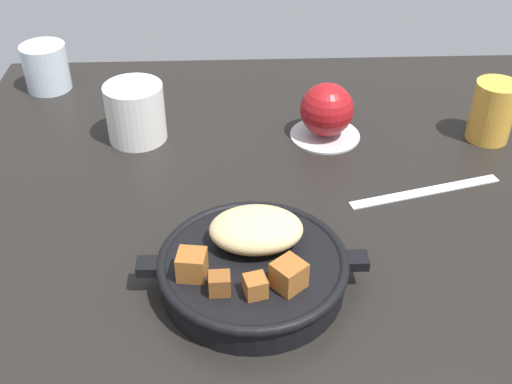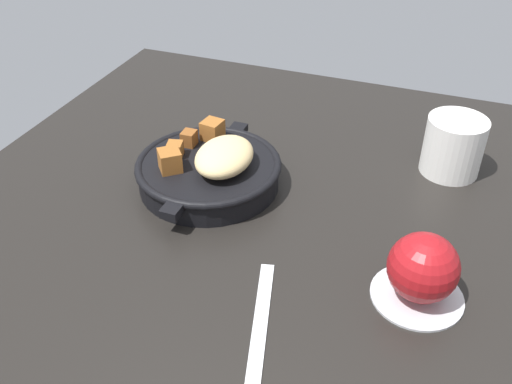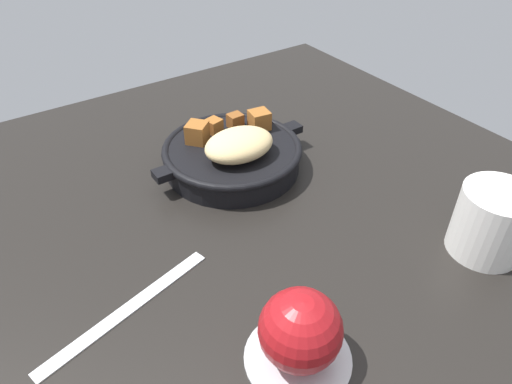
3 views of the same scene
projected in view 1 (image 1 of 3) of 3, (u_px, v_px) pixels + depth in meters
The scene contains 8 objects.
ground_plane at pixel (286, 223), 82.80cm from camera, with size 95.87×96.18×2.40cm, color black.
cast_iron_skillet at pixel (253, 265), 70.40cm from camera, with size 25.54×21.27×7.74cm.
saucer_plate at pixel (325, 134), 97.91cm from camera, with size 10.76×10.76×0.60cm, color #B7BABF.
red_apple at pixel (327, 110), 95.35cm from camera, with size 8.08×8.08×8.08cm, color maroon.
butter_knife at pixel (426, 191), 86.16cm from camera, with size 22.05×1.60×0.36cm, color silver.
water_glass_short at pixel (46, 67), 108.89cm from camera, with size 7.62×7.62×7.91cm, color silver.
ceramic_mug_white at pixel (136, 113), 95.11cm from camera, with size 8.79×8.79×8.82cm, color silver.
juice_glass_amber at pixel (492, 111), 94.99cm from camera, with size 6.41×6.41×9.22cm, color gold.
Camera 1 is at (-6.48, -64.26, 50.92)cm, focal length 44.63 mm.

